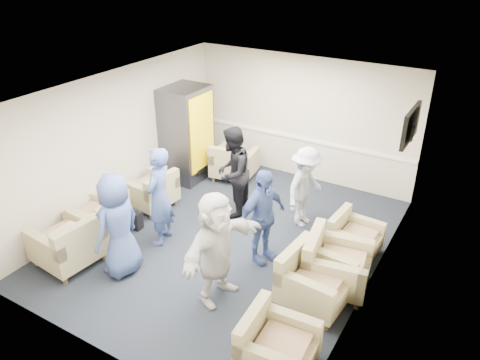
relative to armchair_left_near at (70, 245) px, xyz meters
The scene contains 25 objects.
floor 2.67m from the armchair_left_near, 46.01° to the left, with size 6.00×6.00×0.00m, color black.
ceiling 3.52m from the armchair_left_near, 46.01° to the left, with size 6.00×6.00×0.00m, color white.
back_wall 5.33m from the armchair_left_near, 69.46° to the left, with size 5.00×0.02×2.70m, color beige.
front_wall 2.35m from the armchair_left_near, 30.86° to the right, with size 5.00×0.02×2.70m, color beige.
left_wall 2.24m from the armchair_left_near, 109.22° to the left, with size 0.02×6.00×2.70m, color beige.
right_wall 4.84m from the armchair_left_near, 23.69° to the left, with size 0.02×6.00×2.70m, color beige.
chair_rail 5.24m from the armchair_left_near, 69.38° to the left, with size 4.98×0.04×0.06m, color white.
tv 5.90m from the armchair_left_near, 40.90° to the left, with size 0.10×1.00×0.58m.
armchair_left_near is the anchor object (origin of this frame).
armchair_left_mid 0.90m from the armchair_left_near, 102.44° to the left, with size 0.97×0.97×0.67m.
armchair_left_far 2.12m from the armchair_left_near, 91.72° to the left, with size 0.92×0.92×0.67m.
armchair_right_near 3.80m from the armchair_left_near, ahead, with size 0.90×0.90×0.68m.
armchair_right_midnear 3.90m from the armchair_left_near, 17.20° to the left, with size 0.98×0.98×0.73m.
armchair_right_midfar 4.20m from the armchair_left_near, 23.19° to the left, with size 1.07×1.07×0.74m.
armchair_right_far 4.65m from the armchair_left_near, 34.37° to the left, with size 0.81×0.81×0.61m.
armchair_corner 4.06m from the armchair_left_near, 80.67° to the left, with size 1.01×1.01×0.71m.
vending_machine 3.63m from the armchair_left_near, 94.11° to the left, with size 0.84×0.98×2.06m.
backpack 1.35m from the armchair_left_near, 83.25° to the left, with size 0.26×0.19×0.43m.
pillow 0.19m from the armchair_left_near, 157.99° to the left, with size 0.49×0.37×0.14m, color beige.
person_front_left 1.01m from the armchair_left_near, 19.20° to the left, with size 0.84×0.55×1.72m, color #3C5291.
person_mid_left 1.62m from the armchair_left_near, 56.43° to the left, with size 0.65×0.43×1.78m, color #3C5291.
person_back_left 3.10m from the armchair_left_near, 62.20° to the left, with size 0.86×0.67×1.77m, color black.
person_back_right 4.15m from the armchair_left_near, 47.99° to the left, with size 1.00×0.57×1.54m, color silver.
person_mid_right 3.14m from the armchair_left_near, 33.04° to the left, with size 0.96×0.40×1.64m, color #3C5291.
person_front_right 2.59m from the armchair_left_near, 12.76° to the left, with size 1.61×0.51×1.74m, color silver.
Camera 1 is at (3.71, -5.87, 4.76)m, focal length 35.00 mm.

